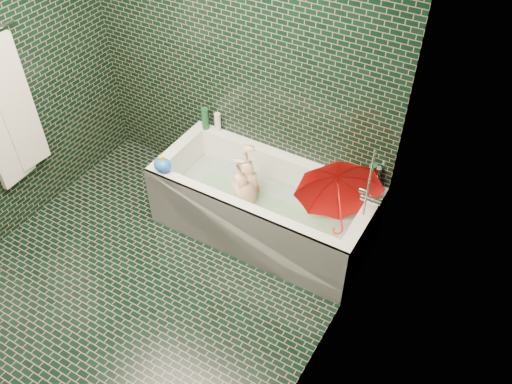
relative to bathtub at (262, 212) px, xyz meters
The scene contains 19 objects.
floor 1.12m from the bathtub, 114.07° to the right, with size 2.80×2.80×0.00m, color black.
wall_back 1.20m from the bathtub, 138.90° to the left, with size 2.80×2.80×0.00m, color black.
wall_right 1.68m from the bathtub, 49.85° to the right, with size 2.80×2.80×0.00m, color black.
bathtub is the anchor object (origin of this frame).
bath_mat 0.06m from the bathtub, 90.00° to the left, with size 1.35×0.47×0.01m, color green.
water 0.09m from the bathtub, 90.00° to the left, with size 1.48×0.53×0.00m, color silver.
towel 2.03m from the bathtub, 155.50° to the right, with size 0.08×0.44×1.12m.
faucet 0.99m from the bathtub, ahead, with size 0.18×0.19×0.55m.
child 0.16m from the bathtub, 169.20° to the right, with size 0.33×0.22×0.91m, color beige.
umbrella 0.74m from the bathtub, ahead, with size 0.60×0.60×0.53m, color red.
soap_bottle_a 0.88m from the bathtub, 25.52° to the left, with size 0.10×0.10×0.27m, color white.
soap_bottle_b 0.90m from the bathtub, 21.25° to the left, with size 0.08×0.08×0.18m, color #551D6D.
soap_bottle_c 0.87m from the bathtub, 25.41° to the left, with size 0.14×0.14×0.18m, color #154926.
bottle_right_tall 0.91m from the bathtub, 24.92° to the left, with size 0.06×0.06×0.21m, color #154926.
bottle_right_pump 0.94m from the bathtub, 25.33° to the left, with size 0.05×0.05×0.18m, color silver.
bottle_left_tall 0.92m from the bathtub, 155.79° to the left, with size 0.06×0.06×0.20m, color #154926.
bottle_left_short 0.84m from the bathtub, 150.46° to the left, with size 0.05×0.05×0.17m, color white.
rubber_duck 0.73m from the bathtub, 31.73° to the left, with size 0.13×0.11×0.10m.
bath_toy 0.86m from the bathtub, 157.77° to the right, with size 0.17×0.15×0.14m.
Camera 1 is at (1.94, -1.64, 3.24)m, focal length 38.00 mm.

